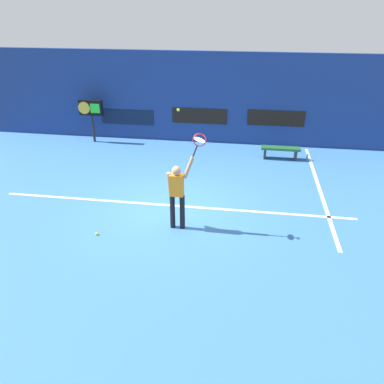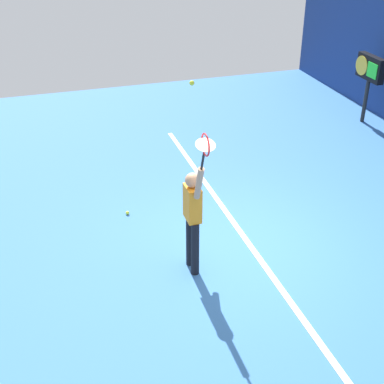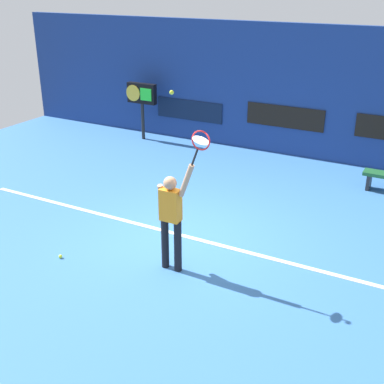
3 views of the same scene
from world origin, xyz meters
TOP-DOWN VIEW (x-y plane):
  - ground_plane at (0.00, 0.00)m, footprint 18.00×18.00m
  - back_wall at (0.00, 5.87)m, footprint 18.00×0.20m
  - sponsor_banner_center at (0.00, 5.75)m, footprint 2.20×0.03m
  - sponsor_banner_portside at (-3.00, 5.75)m, footprint 2.20×0.03m
  - sponsor_banner_starboard at (3.00, 5.75)m, footprint 2.20×0.03m
  - court_baseline at (0.00, 0.14)m, footprint 10.00×0.10m
  - court_sideline at (4.27, 2.00)m, footprint 0.10×7.00m
  - tennis_player at (0.35, -0.97)m, footprint 0.68×0.31m
  - tennis_racket at (0.88, -0.97)m, footprint 0.40×0.27m
  - tennis_ball at (0.42, -1.00)m, footprint 0.07×0.07m
  - scoreboard_clock at (-4.28, 5.12)m, footprint 0.96×0.20m
  - court_bench at (3.18, 4.30)m, footprint 1.40×0.36m
  - water_bottle at (4.16, 4.30)m, footprint 0.07×0.07m
  - spare_ball at (-1.57, -1.63)m, footprint 0.07×0.07m

SIDE VIEW (x-z plane):
  - ground_plane at x=0.00m, z-range 0.00..0.00m
  - court_baseline at x=0.00m, z-range 0.00..0.01m
  - court_sideline at x=4.27m, z-range 0.00..0.01m
  - spare_ball at x=-1.57m, z-range 0.00..0.07m
  - water_bottle at x=4.16m, z-range 0.00..0.24m
  - court_bench at x=3.18m, z-range 0.11..0.56m
  - sponsor_banner_portside at x=-3.00m, z-range 0.61..1.21m
  - tennis_player at x=0.35m, z-range 0.03..2.00m
  - sponsor_banner_center at x=0.00m, z-range 0.78..1.38m
  - sponsor_banner_starboard at x=3.00m, z-range 0.82..1.42m
  - scoreboard_clock at x=-4.28m, z-range 0.48..2.19m
  - back_wall at x=0.00m, z-range 0.00..3.54m
  - tennis_racket at x=0.88m, z-range 2.03..2.65m
  - tennis_ball at x=0.42m, z-range 3.02..3.09m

